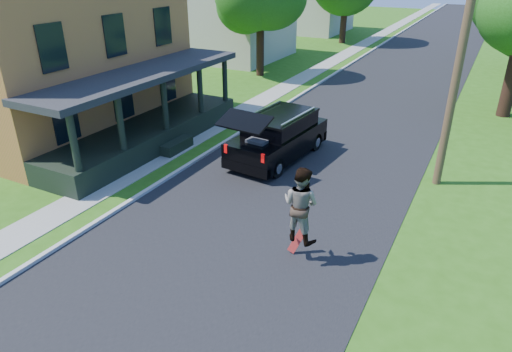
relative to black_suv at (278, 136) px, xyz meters
The scene contains 11 objects.
ground 7.45m from the black_suv, 79.08° to the right, with size 140.00×140.00×0.00m, color #2C5C12.
street 12.85m from the black_suv, 83.73° to the left, with size 8.00×120.00×0.02m, color black.
curb 13.04m from the black_suv, 101.75° to the left, with size 0.15×120.00×0.12m, color #AFAFAA.
sidewalk 13.45m from the black_suv, 108.24° to the left, with size 1.30×120.00×0.03m, color gray.
front_walk 8.25m from the black_suv, behind, with size 6.50×1.20×0.03m, color gray.
main_house 12.15m from the black_suv, behind, with size 15.56×15.56×10.10m.
neighbor_house_mid 20.91m from the black_suv, 125.86° to the left, with size 12.78×12.78×8.30m.
black_suv is the anchor object (origin of this frame).
skateboarder 6.68m from the black_suv, 60.03° to the right, with size 1.09×0.91×2.01m.
skateboard 6.45m from the black_suv, 60.05° to the right, with size 0.47×0.30×0.77m.
utility_pole_near 7.33m from the black_suv, ahead, with size 1.67×0.41×10.15m.
Camera 1 is at (5.56, -7.81, 7.18)m, focal length 32.00 mm.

